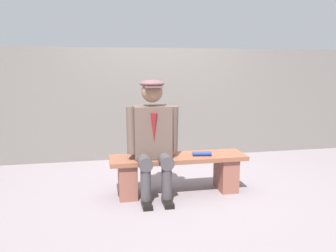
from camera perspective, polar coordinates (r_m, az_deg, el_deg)
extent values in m
plane|color=gray|center=(4.01, 1.72, -11.18)|extent=(30.00, 30.00, 0.00)
cube|color=brown|center=(3.88, 1.75, -5.40)|extent=(1.56, 0.40, 0.05)
cube|color=brown|center=(4.11, 9.80, -7.88)|extent=(0.20, 0.34, 0.40)
cube|color=brown|center=(3.86, -6.87, -8.99)|extent=(0.20, 0.34, 0.40)
cube|color=brown|center=(3.75, -2.71, -0.95)|extent=(0.41, 0.27, 0.58)
cylinder|color=#1E2338|center=(3.71, -2.74, 2.96)|extent=(0.23, 0.23, 0.06)
cone|color=maroon|center=(3.60, -2.38, -0.29)|extent=(0.07, 0.07, 0.32)
sphere|color=#8C664C|center=(3.67, -2.72, 5.82)|extent=(0.23, 0.23, 0.23)
ellipsoid|color=brown|center=(3.66, -2.73, 7.18)|extent=(0.27, 0.27, 0.08)
cube|color=brown|center=(3.56, -2.48, 6.63)|extent=(0.19, 0.10, 0.02)
cylinder|color=#433D3F|center=(3.70, -0.63, -5.64)|extent=(0.15, 0.39, 0.15)
cylinder|color=#433D3F|center=(3.65, -0.23, -9.61)|extent=(0.11, 0.11, 0.45)
cube|color=black|center=(3.67, -0.05, -12.86)|extent=(0.10, 0.24, 0.05)
cylinder|color=brown|center=(3.74, 0.94, -0.48)|extent=(0.10, 0.14, 0.52)
cylinder|color=#433D3F|center=(3.67, -4.11, -5.82)|extent=(0.15, 0.39, 0.15)
cylinder|color=#433D3F|center=(3.62, -3.80, -9.82)|extent=(0.11, 0.11, 0.45)
cube|color=black|center=(3.63, -3.63, -13.10)|extent=(0.10, 0.24, 0.05)
cylinder|color=brown|center=(3.68, -6.24, -0.74)|extent=(0.11, 0.14, 0.52)
cylinder|color=navy|center=(3.87, 5.79, -4.70)|extent=(0.22, 0.08, 0.05)
cube|color=slate|center=(5.41, -2.20, 3.87)|extent=(12.00, 0.24, 1.73)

